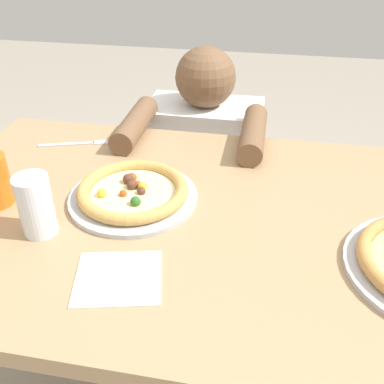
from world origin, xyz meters
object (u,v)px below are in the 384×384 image
at_px(fork, 77,144).
at_px(diner_seated, 203,189).
at_px(water_cup_clear, 36,205).
at_px(pizza_far, 133,193).

bearing_deg(fork, diner_seated, 44.11).
height_order(water_cup_clear, diner_seated, diner_seated).
relative_size(fork, diner_seated, 0.21).
bearing_deg(pizza_far, diner_seated, 81.78).
xyz_separation_m(water_cup_clear, fork, (-0.09, 0.40, -0.07)).
height_order(fork, diner_seated, diner_seated).
relative_size(water_cup_clear, diner_seated, 0.14).
distance_m(pizza_far, water_cup_clear, 0.23).
height_order(water_cup_clear, fork, water_cup_clear).
xyz_separation_m(pizza_far, fork, (-0.24, 0.24, -0.02)).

